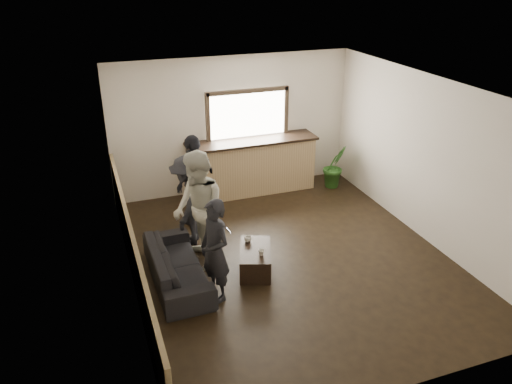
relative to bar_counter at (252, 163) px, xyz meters
name	(u,v)px	position (x,y,z in m)	size (l,w,h in m)	color
ground	(288,257)	(-0.30, -2.70, -0.64)	(5.00, 6.00, 0.01)	black
room_shell	(245,182)	(-1.04, -2.70, 0.83)	(5.01, 6.01, 2.80)	silver
bar_counter	(252,163)	(0.00, 0.00, 0.00)	(2.70, 0.68, 2.13)	tan
sofa	(177,265)	(-2.15, -2.73, -0.37)	(1.89, 0.74, 0.55)	black
coffee_table	(255,260)	(-0.93, -2.85, -0.45)	(0.47, 0.85, 0.38)	black
cup_a	(248,239)	(-0.97, -2.60, -0.22)	(0.11, 0.11, 0.09)	silver
cup_b	(261,253)	(-0.91, -3.04, -0.22)	(0.09, 0.09, 0.09)	silver
potted_plant	(335,166)	(1.75, -0.36, -0.18)	(0.51, 0.41, 0.93)	#2D6623
person_a	(215,251)	(-1.70, -3.31, 0.13)	(0.54, 0.65, 1.54)	black
person_b	(198,211)	(-1.70, -2.37, 0.31)	(0.79, 0.98, 1.90)	beige
person_c	(189,201)	(-1.70, -1.65, 0.15)	(0.94, 1.17, 1.58)	black
person_d	(195,180)	(-1.42, -0.97, 0.21)	(1.03, 0.97, 1.71)	black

